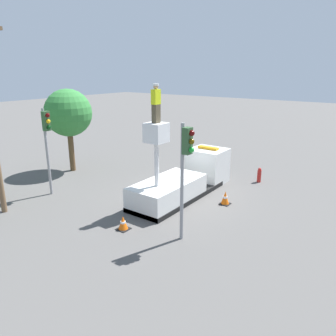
{
  "coord_description": "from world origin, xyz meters",
  "views": [
    {
      "loc": [
        -13.57,
        -9.2,
        6.63
      ],
      "look_at": [
        -2.72,
        -1.31,
        2.55
      ],
      "focal_mm": 35.0,
      "sensor_mm": 36.0,
      "label": 1
    }
  ],
  "objects_px": {
    "bucket_truck": "(185,180)",
    "traffic_cone_curbside": "(225,198)",
    "fire_hydrant": "(259,175)",
    "traffic_cone_rear": "(123,223)",
    "traffic_light_pole": "(186,160)",
    "traffic_light_across": "(47,135)",
    "tree_right_bg": "(68,113)",
    "worker": "(156,103)"
  },
  "relations": [
    {
      "from": "bucket_truck",
      "to": "traffic_cone_curbside",
      "type": "relative_size",
      "value": 10.55
    },
    {
      "from": "fire_hydrant",
      "to": "traffic_cone_rear",
      "type": "height_order",
      "value": "fire_hydrant"
    },
    {
      "from": "traffic_cone_curbside",
      "to": "traffic_light_pole",
      "type": "bearing_deg",
      "value": -175.8
    },
    {
      "from": "traffic_light_across",
      "to": "traffic_light_pole",
      "type": "bearing_deg",
      "value": -89.43
    },
    {
      "from": "tree_right_bg",
      "to": "bucket_truck",
      "type": "bearing_deg",
      "value": -84.96
    },
    {
      "from": "traffic_light_pole",
      "to": "tree_right_bg",
      "type": "distance_m",
      "value": 11.86
    },
    {
      "from": "fire_hydrant",
      "to": "tree_right_bg",
      "type": "distance_m",
      "value": 12.73
    },
    {
      "from": "tree_right_bg",
      "to": "traffic_cone_curbside",
      "type": "bearing_deg",
      "value": -85.81
    },
    {
      "from": "traffic_light_pole",
      "to": "traffic_light_across",
      "type": "xyz_separation_m",
      "value": [
        -0.09,
        8.58,
        -0.02
      ]
    },
    {
      "from": "traffic_light_across",
      "to": "worker",
      "type": "bearing_deg",
      "value": -72.47
    },
    {
      "from": "traffic_light_pole",
      "to": "traffic_light_across",
      "type": "bearing_deg",
      "value": 90.57
    },
    {
      "from": "worker",
      "to": "traffic_light_across",
      "type": "distance_m",
      "value": 6.36
    },
    {
      "from": "traffic_light_pole",
      "to": "bucket_truck",
      "type": "bearing_deg",
      "value": 33.29
    },
    {
      "from": "worker",
      "to": "fire_hydrant",
      "type": "xyz_separation_m",
      "value": [
        6.81,
        -2.58,
        -4.69
      ]
    },
    {
      "from": "traffic_cone_rear",
      "to": "traffic_light_pole",
      "type": "bearing_deg",
      "value": -72.66
    },
    {
      "from": "traffic_light_across",
      "to": "tree_right_bg",
      "type": "xyz_separation_m",
      "value": [
        3.53,
        2.76,
        0.53
      ]
    },
    {
      "from": "traffic_light_across",
      "to": "traffic_cone_rear",
      "type": "xyz_separation_m",
      "value": [
        -0.73,
        -5.97,
        -3.05
      ]
    },
    {
      "from": "bucket_truck",
      "to": "tree_right_bg",
      "type": "bearing_deg",
      "value": 95.04
    },
    {
      "from": "traffic_light_pole",
      "to": "traffic_cone_curbside",
      "type": "relative_size",
      "value": 6.88
    },
    {
      "from": "worker",
      "to": "tree_right_bg",
      "type": "height_order",
      "value": "worker"
    },
    {
      "from": "fire_hydrant",
      "to": "tree_right_bg",
      "type": "xyz_separation_m",
      "value": [
        -5.11,
        11.15,
        3.42
      ]
    },
    {
      "from": "traffic_light_across",
      "to": "fire_hydrant",
      "type": "height_order",
      "value": "traffic_light_across"
    },
    {
      "from": "traffic_light_pole",
      "to": "traffic_cone_curbside",
      "type": "distance_m",
      "value": 5.23
    },
    {
      "from": "tree_right_bg",
      "to": "traffic_light_pole",
      "type": "bearing_deg",
      "value": -106.92
    },
    {
      "from": "traffic_cone_curbside",
      "to": "tree_right_bg",
      "type": "bearing_deg",
      "value": 94.19
    },
    {
      "from": "traffic_light_pole",
      "to": "tree_right_bg",
      "type": "xyz_separation_m",
      "value": [
        3.45,
        11.33,
        0.51
      ]
    },
    {
      "from": "fire_hydrant",
      "to": "traffic_cone_rear",
      "type": "relative_size",
      "value": 1.5
    },
    {
      "from": "worker",
      "to": "traffic_cone_rear",
      "type": "height_order",
      "value": "worker"
    },
    {
      "from": "traffic_cone_rear",
      "to": "tree_right_bg",
      "type": "xyz_separation_m",
      "value": [
        4.26,
        8.72,
        3.58
      ]
    },
    {
      "from": "bucket_truck",
      "to": "worker",
      "type": "distance_m",
      "value": 4.98
    },
    {
      "from": "worker",
      "to": "traffic_light_pole",
      "type": "distance_m",
      "value": 3.72
    },
    {
      "from": "traffic_light_pole",
      "to": "tree_right_bg",
      "type": "relative_size",
      "value": 0.87
    },
    {
      "from": "bucket_truck",
      "to": "traffic_cone_rear",
      "type": "xyz_separation_m",
      "value": [
        -5.02,
        -0.15,
        -0.52
      ]
    },
    {
      "from": "traffic_cone_rear",
      "to": "traffic_cone_curbside",
      "type": "bearing_deg",
      "value": -24.37
    },
    {
      "from": "tree_right_bg",
      "to": "worker",
      "type": "bearing_deg",
      "value": -101.2
    },
    {
      "from": "traffic_light_pole",
      "to": "fire_hydrant",
      "type": "height_order",
      "value": "traffic_light_pole"
    },
    {
      "from": "traffic_light_across",
      "to": "traffic_cone_curbside",
      "type": "xyz_separation_m",
      "value": [
        4.34,
        -8.26,
        -3.01
      ]
    },
    {
      "from": "bucket_truck",
      "to": "fire_hydrant",
      "type": "xyz_separation_m",
      "value": [
        4.36,
        -2.58,
        -0.36
      ]
    },
    {
      "from": "worker",
      "to": "tree_right_bg",
      "type": "xyz_separation_m",
      "value": [
        1.7,
        8.57,
        -1.27
      ]
    },
    {
      "from": "tree_right_bg",
      "to": "traffic_light_across",
      "type": "bearing_deg",
      "value": -142.04
    },
    {
      "from": "bucket_truck",
      "to": "tree_right_bg",
      "type": "height_order",
      "value": "tree_right_bg"
    },
    {
      "from": "fire_hydrant",
      "to": "traffic_cone_curbside",
      "type": "relative_size",
      "value": 1.32
    }
  ]
}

